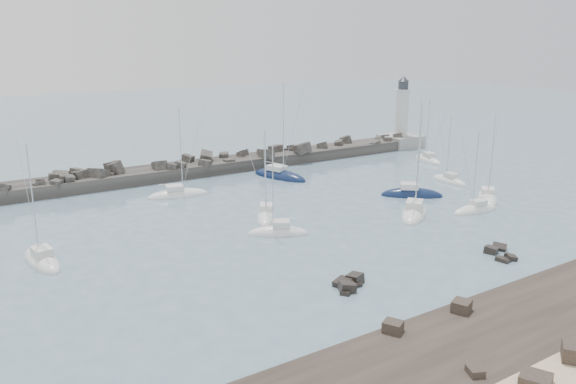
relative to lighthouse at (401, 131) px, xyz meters
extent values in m
plane|color=slate|center=(-47.00, -38.00, -3.09)|extent=(400.00, 400.00, 0.00)
cube|color=black|center=(-47.00, -60.00, -3.09)|extent=(140.00, 12.00, 0.70)
cube|color=black|center=(-53.25, -54.78, -2.35)|extent=(1.64, 1.70, 0.78)
cube|color=black|center=(-46.18, -64.04, -2.14)|extent=(2.13, 2.10, 1.21)
cube|color=black|center=(-52.65, -61.52, -2.51)|extent=(1.26, 1.34, 0.47)
cube|color=black|center=(-46.35, -64.33, -2.59)|extent=(0.83, 0.84, 0.31)
cube|color=black|center=(-46.64, -55.30, -2.32)|extent=(1.80, 1.73, 0.85)
cube|color=black|center=(-50.56, -64.28, -2.38)|extent=(2.22, 2.31, 0.72)
cube|color=black|center=(-50.87, -46.09, -3.16)|extent=(1.95, 1.73, 1.44)
cube|color=black|center=(-49.39, -45.83, -2.93)|extent=(0.70, 0.61, 0.67)
cube|color=black|center=(-51.84, -47.58, -3.17)|extent=(1.19, 1.12, 0.90)
cube|color=black|center=(-51.31, -47.14, -2.89)|extent=(1.84, 1.66, 1.35)
cube|color=black|center=(-50.15, -46.46, -3.06)|extent=(1.41, 1.52, 1.10)
cube|color=black|center=(-49.65, -46.21, -2.86)|extent=(1.60, 1.59, 1.35)
cube|color=black|center=(-33.53, -50.24, -3.03)|extent=(1.27, 1.33, 0.93)
cube|color=black|center=(-33.20, -49.61, -2.93)|extent=(0.70, 0.61, 0.49)
cube|color=black|center=(-33.68, -48.00, -2.96)|extent=(1.49, 1.52, 1.21)
cube|color=black|center=(-34.48, -50.04, -3.09)|extent=(1.40, 1.47, 0.88)
cube|color=black|center=(-32.12, -47.78, -2.98)|extent=(1.80, 1.86, 0.98)
cube|color=#2F2C2A|center=(-54.50, 0.00, -2.89)|extent=(115.00, 6.00, 3.20)
cube|color=#2F2C2A|center=(-67.58, -1.39, -1.45)|extent=(1.73, 1.75, 1.70)
cube|color=#2F2C2A|center=(-31.69, 0.14, -1.26)|extent=(2.75, 2.27, 2.06)
cube|color=#2F2C2A|center=(-42.17, 0.68, -0.87)|extent=(2.87, 3.30, 2.76)
cube|color=#2F2C2A|center=(-38.38, 1.79, -1.12)|extent=(2.25, 2.23, 1.32)
cube|color=#2F2C2A|center=(-34.56, 1.64, -1.06)|extent=(1.41, 1.77, 1.66)
cube|color=#2F2C2A|center=(-4.74, -1.38, -1.30)|extent=(1.14, 1.56, 1.48)
cube|color=#2F2C2A|center=(-56.88, 1.53, -0.76)|extent=(2.36, 2.26, 2.22)
cube|color=#2F2C2A|center=(-24.53, -0.88, -1.26)|extent=(2.73, 2.56, 1.76)
cube|color=#2F2C2A|center=(-72.09, -2.13, -1.11)|extent=(2.24, 2.03, 1.87)
cube|color=#2F2C2A|center=(-1.95, -1.22, -0.95)|extent=(2.64, 2.93, 2.25)
cube|color=#2F2C2A|center=(-12.74, 1.43, -1.03)|extent=(2.78, 2.74, 2.55)
cube|color=#2F2C2A|center=(-49.02, -1.95, -1.26)|extent=(2.28, 2.14, 1.94)
cube|color=#2F2C2A|center=(-2.77, 1.56, -1.25)|extent=(2.23, 2.53, 1.65)
cube|color=#2F2C2A|center=(-61.94, -0.39, -1.14)|extent=(2.80, 2.57, 2.04)
cube|color=#2F2C2A|center=(-39.23, -1.74, -1.48)|extent=(1.76, 1.73, 1.11)
cube|color=#2F2C2A|center=(-38.81, 1.58, -1.10)|extent=(1.34, 1.49, 1.37)
cube|color=#2F2C2A|center=(-57.01, -0.45, -0.61)|extent=(2.57, 2.57, 2.48)
cube|color=#2F2C2A|center=(-25.35, 1.35, -1.00)|extent=(1.33, 1.65, 1.34)
cube|color=#2F2C2A|center=(-64.50, -1.55, -0.85)|extent=(1.58, 1.73, 1.68)
cube|color=#2F2C2A|center=(-65.54, -2.36, -1.25)|extent=(1.87, 1.94, 1.15)
cube|color=#2F2C2A|center=(-4.62, 1.53, -1.55)|extent=(1.41, 1.39, 0.91)
cube|color=#2F2C2A|center=(-44.91, 1.63, -0.91)|extent=(2.49, 2.41, 1.82)
cube|color=#2F2C2A|center=(-32.62, -2.48, -0.78)|extent=(2.08, 2.58, 2.23)
cube|color=#2F2C2A|center=(-47.56, -1.79, -1.03)|extent=(2.39, 2.26, 1.60)
cube|color=#2F2C2A|center=(-19.73, -0.41, -0.95)|extent=(2.33, 2.38, 1.88)
cube|color=#2F2C2A|center=(-25.45, -2.43, -0.53)|extent=(2.87, 2.30, 2.49)
cube|color=#2F2C2A|center=(-25.21, -1.07, -1.07)|extent=(2.08, 2.25, 1.62)
cube|color=#2F2C2A|center=(-63.89, -1.98, -0.98)|extent=(1.57, 1.55, 1.50)
cube|color=#2F2C2A|center=(-35.75, 0.66, -1.12)|extent=(1.61, 1.75, 1.50)
cube|color=#2F2C2A|center=(-28.28, 1.63, -0.93)|extent=(2.24, 2.17, 1.63)
cube|color=#2F2C2A|center=(-62.19, 0.95, -1.04)|extent=(2.36, 2.08, 2.01)
cube|color=#2F2C2A|center=(-67.49, -1.27, -1.01)|extent=(1.20, 1.11, 0.97)
cube|color=#2F2C2A|center=(-8.66, -2.12, -1.44)|extent=(2.03, 1.85, 1.59)
cube|color=#2F2C2A|center=(-57.49, 2.43, -1.55)|extent=(1.39, 1.73, 1.34)
cube|color=#2F2C2A|center=(-25.33, 0.96, -1.46)|extent=(2.79, 3.01, 1.61)
cube|color=#2F2C2A|center=(-15.48, 0.07, -1.06)|extent=(2.28, 2.05, 1.83)
cube|color=#2F2C2A|center=(-32.44, -2.05, -1.33)|extent=(1.79, 1.79, 1.54)
cube|color=#2F2C2A|center=(-43.58, -2.07, -1.19)|extent=(2.64, 2.48, 1.74)
cube|color=#2F2C2A|center=(-65.37, -0.13, -1.13)|extent=(1.68, 1.92, 1.74)
cube|color=#2F2C2A|center=(-57.80, -0.86, -1.32)|extent=(1.67, 1.73, 1.01)
cube|color=#2F2C2A|center=(-64.71, -0.51, -0.93)|extent=(2.66, 2.63, 2.03)
cube|color=#2F2C2A|center=(-50.55, -0.97, -1.11)|extent=(2.14, 2.89, 2.43)
cube|color=#2F2C2A|center=(-59.69, -1.16, -0.96)|extent=(3.28, 3.38, 2.19)
cube|color=gray|center=(0.00, 0.00, -2.29)|extent=(7.00, 7.00, 3.00)
cylinder|color=silver|center=(0.00, 0.00, 3.71)|extent=(2.50, 2.50, 9.00)
cylinder|color=silver|center=(0.00, 0.00, 8.13)|extent=(3.20, 3.20, 0.25)
cylinder|color=#31353A|center=(0.00, 0.00, 9.01)|extent=(2.00, 2.00, 1.60)
cone|color=#31353A|center=(0.00, 0.00, 10.31)|extent=(2.20, 2.20, 1.00)
ellipsoid|color=white|center=(-71.79, -26.33, -3.04)|extent=(3.34, 8.02, 2.06)
cube|color=silver|center=(-71.74, -26.71, -1.83)|extent=(1.82, 2.35, 0.68)
cylinder|color=silver|center=(-71.86, -25.71, 3.08)|extent=(0.12, 0.12, 10.51)
cylinder|color=silver|center=(-71.67, -27.25, -1.20)|extent=(0.48, 3.10, 0.10)
ellipsoid|color=white|center=(-51.77, -11.05, -3.04)|extent=(8.61, 4.10, 2.04)
cube|color=silver|center=(-52.17, -10.97, -1.86)|extent=(2.59, 2.08, 0.63)
cylinder|color=silver|center=(-51.12, -11.18, 3.41)|extent=(0.11, 0.11, 11.17)
cylinder|color=silver|center=(-52.74, -10.86, -1.27)|extent=(3.27, 0.72, 0.09)
ellipsoid|color=white|center=(-48.61, -31.75, -3.04)|extent=(6.76, 5.16, 1.91)
cube|color=silver|center=(-48.32, -31.92, -1.90)|extent=(2.28, 2.10, 0.67)
cylinder|color=silver|center=(-49.06, -31.48, 2.25)|extent=(0.11, 0.11, 8.96)
cylinder|color=silver|center=(-47.92, -32.16, -1.28)|extent=(2.33, 1.44, 0.10)
ellipsoid|color=white|center=(-46.64, -25.91, -3.04)|extent=(5.83, 7.24, 2.02)
cube|color=silver|center=(-46.44, -25.61, -1.84)|extent=(2.32, 2.48, 0.70)
cylinder|color=silver|center=(-46.96, -26.39, 2.68)|extent=(0.12, 0.12, 9.72)
cylinder|color=silver|center=(-46.17, -25.19, -1.19)|extent=(1.67, 2.46, 0.10)
ellipsoid|color=white|center=(-30.77, -34.54, -3.04)|extent=(9.04, 7.96, 2.41)
cube|color=silver|center=(-31.13, -34.83, -1.63)|extent=(3.19, 3.06, 0.78)
cylinder|color=silver|center=(-30.19, -34.08, 4.22)|extent=(0.13, 0.13, 12.48)
cylinder|color=silver|center=(-31.64, -35.22, -0.90)|extent=(2.98, 2.37, 0.11)
ellipsoid|color=#0F1C3E|center=(-34.37, -9.28, -3.04)|extent=(5.97, 10.53, 2.44)
cube|color=silver|center=(-34.52, -8.80, -1.63)|extent=(2.77, 3.29, 0.75)
cylinder|color=silver|center=(-34.13, -10.04, 4.78)|extent=(0.13, 0.13, 13.57)
cylinder|color=silver|center=(-34.73, -8.12, -0.94)|extent=(1.30, 3.87, 0.11)
ellipsoid|color=white|center=(-23.59, -37.81, -3.04)|extent=(6.99, 2.76, 1.86)
cube|color=silver|center=(-23.25, -37.84, -1.94)|extent=(2.03, 1.55, 0.63)
cylinder|color=silver|center=(-24.13, -37.76, 2.35)|extent=(0.11, 0.11, 9.20)
cylinder|color=silver|center=(-22.77, -37.89, -1.36)|extent=(2.72, 0.35, 0.09)
ellipsoid|color=white|center=(-14.53, -25.55, -3.04)|extent=(2.57, 6.84, 1.83)
cube|color=silver|center=(-14.55, -25.88, -1.96)|extent=(1.49, 1.97, 0.62)
cylinder|color=silver|center=(-14.49, -25.01, 2.26)|extent=(0.11, 0.11, 9.06)
cylinder|color=silver|center=(-14.59, -26.35, -1.39)|extent=(0.29, 2.68, 0.09)
ellipsoid|color=white|center=(-17.72, -35.01, -3.04)|extent=(7.45, 7.16, 1.96)
cube|color=silver|center=(-17.43, -34.74, -1.90)|extent=(2.70, 2.67, 0.61)
cylinder|color=silver|center=(-18.18, -35.44, 3.12)|extent=(0.11, 0.11, 10.65)
cylinder|color=silver|center=(-17.02, -34.36, -1.33)|extent=(2.37, 2.21, 0.09)
ellipsoid|color=white|center=(-5.97, -13.13, -3.04)|extent=(3.95, 7.73, 2.07)
cube|color=silver|center=(-6.05, -13.49, -1.81)|extent=(1.93, 2.36, 0.71)
cylinder|color=silver|center=(-5.83, -12.55, 2.83)|extent=(0.12, 0.12, 9.99)
cylinder|color=silver|center=(-6.17, -13.99, -1.14)|extent=(0.79, 2.90, 0.10)
ellipsoid|color=#0F1C3E|center=(-24.98, -28.32, -3.04)|extent=(8.08, 7.21, 2.29)
cube|color=silver|center=(-25.31, -28.06, -1.68)|extent=(2.86, 2.76, 0.78)
cylinder|color=silver|center=(-24.47, -28.74, 3.53)|extent=(0.13, 0.13, 11.20)
cylinder|color=silver|center=(-25.76, -27.70, -0.96)|extent=(2.66, 2.17, 0.11)
camera|label=1|loc=(-79.14, -81.07, 17.31)|focal=35.00mm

